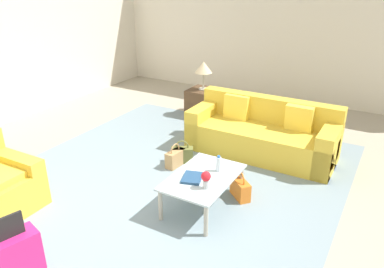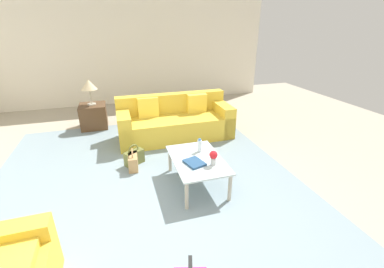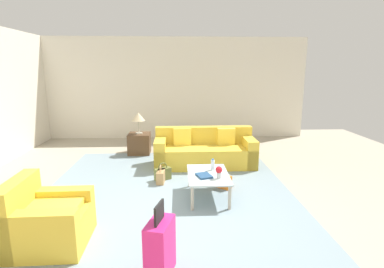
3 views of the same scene
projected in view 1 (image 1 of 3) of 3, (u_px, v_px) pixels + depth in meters
ground_plane at (150, 211)px, 4.46m from camera, size 12.00×12.00×0.00m
wall_right at (287, 27)px, 7.88m from camera, size 0.12×8.00×3.10m
area_rug at (164, 184)px, 5.03m from camera, size 5.20×4.40×0.01m
couch at (263, 134)px, 5.81m from camera, size 0.88×2.23×0.84m
coffee_table at (203, 180)px, 4.41m from camera, size 1.05×0.68×0.42m
water_bottle at (219, 164)px, 4.46m from camera, size 0.06×0.06×0.20m
coffee_table_book at (192, 178)px, 4.32m from camera, size 0.33×0.29×0.03m
flower_vase at (206, 178)px, 4.09m from camera, size 0.11×0.11×0.21m
side_table at (203, 102)px, 7.36m from camera, size 0.55×0.55×0.53m
table_lamp at (204, 68)px, 7.09m from camera, size 0.33×0.33×0.55m
suitcase_magenta at (17, 265)px, 3.13m from camera, size 0.45×0.32×0.85m
handbag_tan at (175, 158)px, 5.45m from camera, size 0.33×0.17×0.36m
handbag_orange at (240, 189)px, 4.68m from camera, size 0.32×0.33×0.36m
handbag_olive at (182, 155)px, 5.55m from camera, size 0.28×0.35×0.36m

